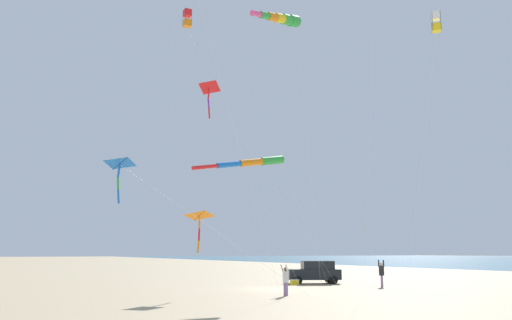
% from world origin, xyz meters
% --- Properties ---
extents(ground_plane, '(600.00, 600.00, 0.00)m').
position_xyz_m(ground_plane, '(0.00, 0.00, 0.00)').
color(ground_plane, tan).
extents(parked_car, '(4.68, 3.29, 1.85)m').
position_xyz_m(parked_car, '(-5.84, -4.11, 0.95)').
color(parked_car, black).
rests_on(parked_car, ground_plane).
extents(cooler_box, '(0.62, 0.42, 0.42)m').
position_xyz_m(cooler_box, '(-3.49, -3.45, 0.21)').
color(cooler_box, yellow).
rests_on(cooler_box, ground_plane).
extents(person_adult_flyer, '(0.69, 0.71, 1.99)m').
position_xyz_m(person_adult_flyer, '(-8.00, 1.74, 1.09)').
color(person_adult_flyer, '#8E6B9E').
rests_on(person_adult_flyer, ground_plane).
extents(person_child_green_jacket, '(0.66, 0.63, 1.84)m').
position_xyz_m(person_child_green_jacket, '(2.32, 5.34, 1.00)').
color(person_child_green_jacket, '#8E6B9E').
rests_on(person_child_green_jacket, ground_plane).
extents(kite_box_magenta_far_left, '(5.17, 9.22, 16.58)m').
position_xyz_m(kite_box_magenta_far_left, '(-4.31, 11.99, 15.93)').
color(kite_box_magenta_far_left, white).
rests_on(kite_box_magenta_far_left, ground_plane).
extents(kite_windsock_small_distant, '(13.99, 7.83, 8.50)m').
position_xyz_m(kite_windsock_small_distant, '(4.68, 5.71, 7.84)').
color(kite_windsock_small_distant, green).
rests_on(kite_windsock_small_distant, ground_plane).
extents(kite_windsock_long_streamer_right, '(9.54, 7.36, 19.02)m').
position_xyz_m(kite_windsock_long_streamer_right, '(1.91, 4.43, 18.17)').
color(kite_windsock_long_streamer_right, green).
rests_on(kite_windsock_long_streamer_right, ground_plane).
extents(kite_delta_teal_far_right, '(12.25, 1.63, 14.62)m').
position_xyz_m(kite_delta_teal_far_right, '(5.28, -0.29, 14.13)').
color(kite_delta_teal_far_right, red).
rests_on(kite_delta_teal_far_right, ground_plane).
extents(kite_delta_purple_drifting, '(10.40, 7.75, 5.07)m').
position_xyz_m(kite_delta_purple_drifting, '(7.28, 3.73, 4.69)').
color(kite_delta_purple_drifting, orange).
rests_on(kite_delta_purple_drifting, ground_plane).
extents(kite_box_long_streamer_left, '(8.19, 4.68, 22.41)m').
position_xyz_m(kite_box_long_streamer_left, '(5.43, -5.21, 21.62)').
color(kite_box_long_streamer_left, red).
rests_on(kite_box_long_streamer_left, ground_plane).
extents(kite_delta_yellow_midlevel, '(12.97, 6.04, 6.28)m').
position_xyz_m(kite_delta_yellow_midlevel, '(13.72, 12.26, 5.99)').
color(kite_delta_yellow_midlevel, blue).
rests_on(kite_delta_yellow_midlevel, ground_plane).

